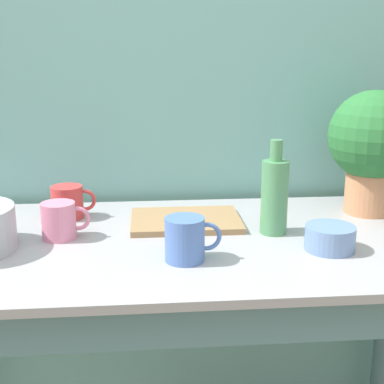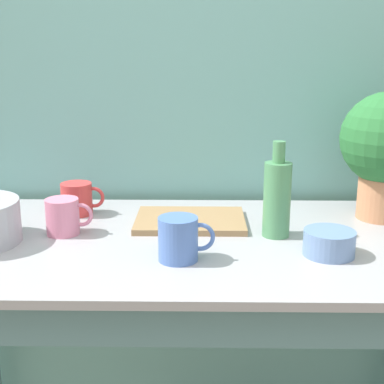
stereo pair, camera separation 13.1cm
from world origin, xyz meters
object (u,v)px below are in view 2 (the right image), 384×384
(tray_board, at_px, (190,220))
(bowl_small_blue, at_px, (329,243))
(mug_pink, at_px, (64,216))
(mug_red, at_px, (78,199))
(mug_blue, at_px, (179,239))
(bottle_tall, at_px, (277,197))

(tray_board, bearing_deg, bowl_small_blue, -35.04)
(bowl_small_blue, bearing_deg, mug_pink, 168.09)
(mug_red, relative_size, tray_board, 0.42)
(mug_blue, distance_m, bowl_small_blue, 0.35)
(bottle_tall, xyz_separation_m, tray_board, (-0.22, 0.10, -0.09))
(mug_blue, relative_size, bowl_small_blue, 1.08)
(mug_red, relative_size, bowl_small_blue, 1.05)
(bottle_tall, relative_size, bowl_small_blue, 2.05)
(mug_blue, bearing_deg, tray_board, 85.73)
(mug_pink, distance_m, bowl_small_blue, 0.66)
(bottle_tall, relative_size, mug_red, 1.96)
(tray_board, bearing_deg, mug_blue, -94.27)
(bottle_tall, height_order, mug_pink, bottle_tall)
(bottle_tall, distance_m, bowl_small_blue, 0.18)
(bottle_tall, xyz_separation_m, mug_blue, (-0.24, -0.17, -0.05))
(bottle_tall, bearing_deg, mug_red, 162.18)
(bowl_small_blue, height_order, tray_board, bowl_small_blue)
(mug_pink, bearing_deg, tray_board, 15.76)
(mug_red, bearing_deg, bottle_tall, -17.82)
(mug_blue, relative_size, mug_pink, 1.06)
(mug_red, relative_size, mug_pink, 1.03)
(mug_pink, distance_m, tray_board, 0.34)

